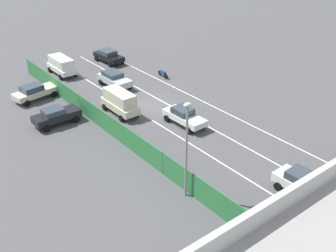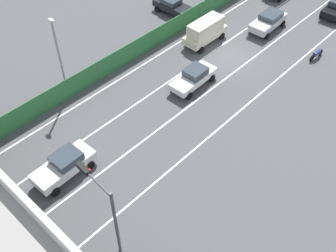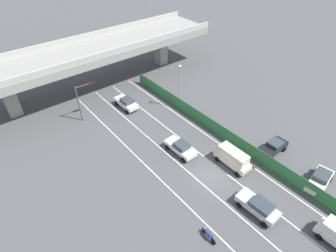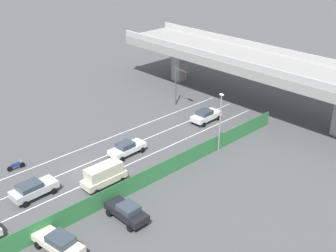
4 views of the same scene
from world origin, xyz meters
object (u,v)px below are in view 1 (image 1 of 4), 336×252
Objects in this scene: car_sedan_silver at (114,79)px; parked_sedan_dark at (56,115)px; traffic_cone at (93,109)px; car_sedan_white at (184,116)px; car_hatchback_white at (304,184)px; car_sedan_black at (109,56)px; street_lamp at (187,142)px; motorcycle at (163,73)px; parked_sedan_cream at (35,92)px; car_van_white at (61,65)px; car_van_cream at (120,101)px.

car_sedan_silver is 1.04× the size of parked_sedan_dark.
car_sedan_white is at bearing 124.99° from traffic_cone.
car_hatchback_white is 7.80× the size of traffic_cone.
car_sedan_black is at bearing -137.18° from parked_sedan_dark.
motorcycle is at bearing -123.53° from street_lamp.
motorcycle is at bearing 167.11° from parked_sedan_cream.
car_van_white is 1.00× the size of car_van_cream.
car_van_white is at bearing -67.34° from car_sedan_silver.
car_hatchback_white is 0.98× the size of car_sedan_white.
parked_sedan_dark is (0.58, 6.46, 0.00)m from parked_sedan_cream.
car_hatchback_white is at bearing 103.79° from traffic_cone.
street_lamp reaches higher than parked_sedan_cream.
car_sedan_silver is 0.63× the size of street_lamp.
car_sedan_silver is 6.10m from motorcycle.
street_lamp is (6.49, -5.04, 3.42)m from car_hatchback_white.
car_sedan_white is (-0.32, 11.67, -0.04)m from car_sedan_silver.
car_sedan_white is at bearing 121.24° from car_van_cream.
car_van_cream is at bearing 162.96° from parked_sedan_dark.
car_sedan_black is at bearing -177.80° from car_van_white.
car_van_white is 19.06m from car_sedan_white.
car_hatchback_white is at bearing 99.66° from car_van_cream.
car_van_white reaches higher than car_sedan_white.
car_sedan_silver is at bearing 165.38° from parked_sedan_cream.
car_van_cream is at bearing -103.56° from street_lamp.
car_sedan_silver is at bearing 63.63° from car_sedan_black.
parked_sedan_cream reaches higher than traffic_cone.
parked_sedan_cream is at bearing 23.39° from car_sedan_black.
car_sedan_white reaches higher than motorcycle.
parked_sedan_cream is 7.16m from traffic_cone.
car_sedan_white is (3.33, 19.03, -0.01)m from car_sedan_black.
street_lamp reaches higher than car_van_cream.
parked_sedan_cream is at bearing -57.50° from car_van_cream.
traffic_cone is at bearing 15.39° from motorcycle.
car_van_white is 1.02× the size of car_sedan_white.
car_hatchback_white is 24.81m from car_sedan_silver.
car_sedan_black is at bearing -99.93° from car_sedan_white.
motorcycle is (-5.87, -23.70, -0.47)m from car_hatchback_white.
car_sedan_white is 11.82m from parked_sedan_dark.
car_van_cream reaches higher than car_sedan_black.
car_hatchback_white is at bearing 90.25° from car_sedan_silver.
motorcycle is 14.69m from parked_sedan_cream.
car_hatchback_white reaches higher than traffic_cone.
car_sedan_black is 1.02× the size of car_sedan_silver.
car_van_white is at bearing 2.20° from car_sedan_black.
traffic_cone is (10.95, 3.02, -0.20)m from motorcycle.
parked_sedan_cream is 8.45× the size of traffic_cone.
car_hatchback_white is at bearing 89.09° from car_sedan_white.
car_sedan_black is 29.12m from street_lamp.
parked_sedan_dark reaches higher than parked_sedan_cream.
car_van_white is 1.07× the size of parked_sedan_dark.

